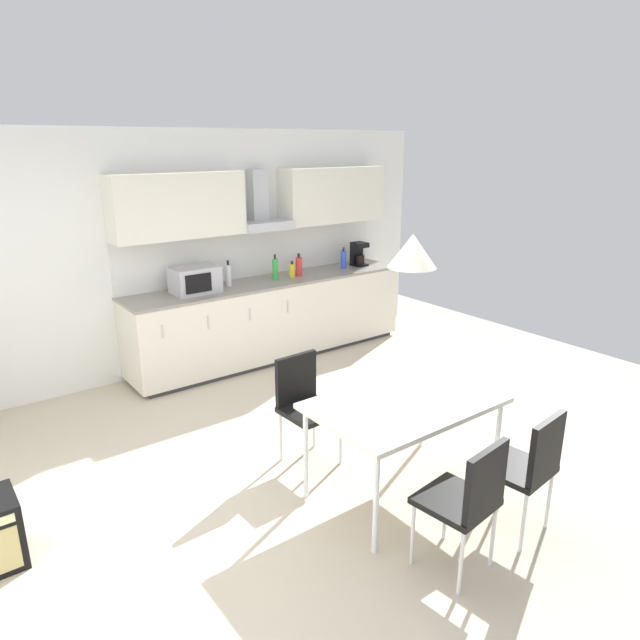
{
  "coord_description": "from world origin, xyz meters",
  "views": [
    {
      "loc": [
        -2.48,
        -3.1,
        2.47
      ],
      "look_at": [
        0.34,
        0.65,
        1.0
      ],
      "focal_mm": 32.0,
      "sensor_mm": 36.0,
      "label": 1
    }
  ],
  "objects_px": {
    "pendant_lamp": "(412,251)",
    "chair_near_right": "(529,462)",
    "bottle_yellow": "(292,270)",
    "chair_far_left": "(304,398)",
    "bottle_white": "(228,275)",
    "bottle_red": "(299,266)",
    "bottle_green": "(275,269)",
    "chair_near_left": "(469,495)",
    "microwave": "(195,280)",
    "bottle_blue": "(343,259)",
    "coffee_maker": "(358,254)",
    "dining_table": "(405,407)"
  },
  "relations": [
    {
      "from": "bottle_green",
      "to": "pendant_lamp",
      "type": "distance_m",
      "value": 3.13
    },
    {
      "from": "bottle_yellow",
      "to": "chair_far_left",
      "type": "height_order",
      "value": "bottle_yellow"
    },
    {
      "from": "bottle_blue",
      "to": "bottle_red",
      "type": "relative_size",
      "value": 0.99
    },
    {
      "from": "coffee_maker",
      "to": "bottle_green",
      "type": "bearing_deg",
      "value": -178.87
    },
    {
      "from": "bottle_red",
      "to": "chair_far_left",
      "type": "distance_m",
      "value": 2.61
    },
    {
      "from": "bottle_blue",
      "to": "bottle_red",
      "type": "distance_m",
      "value": 0.69
    },
    {
      "from": "bottle_yellow",
      "to": "bottle_green",
      "type": "xyz_separation_m",
      "value": [
        -0.23,
        0.0,
        0.05
      ]
    },
    {
      "from": "dining_table",
      "to": "chair_near_right",
      "type": "distance_m",
      "value": 0.88
    },
    {
      "from": "bottle_yellow",
      "to": "bottle_green",
      "type": "distance_m",
      "value": 0.24
    },
    {
      "from": "coffee_maker",
      "to": "dining_table",
      "type": "xyz_separation_m",
      "value": [
        -2.09,
        -2.96,
        -0.4
      ]
    },
    {
      "from": "chair_near_left",
      "to": "bottle_yellow",
      "type": "bearing_deg",
      "value": 70.49
    },
    {
      "from": "bottle_blue",
      "to": "pendant_lamp",
      "type": "distance_m",
      "value": 3.54
    },
    {
      "from": "bottle_blue",
      "to": "chair_near_right",
      "type": "relative_size",
      "value": 0.31
    },
    {
      "from": "chair_near_left",
      "to": "bottle_white",
      "type": "bearing_deg",
      "value": 82.34
    },
    {
      "from": "bottle_green",
      "to": "bottle_yellow",
      "type": "bearing_deg",
      "value": -1.03
    },
    {
      "from": "bottle_green",
      "to": "bottle_blue",
      "type": "bearing_deg",
      "value": -0.11
    },
    {
      "from": "dining_table",
      "to": "bottle_red",
      "type": "bearing_deg",
      "value": 68.79
    },
    {
      "from": "bottle_white",
      "to": "chair_near_left",
      "type": "xyz_separation_m",
      "value": [
        -0.51,
        -3.79,
        -0.53
      ]
    },
    {
      "from": "chair_near_right",
      "to": "chair_far_left",
      "type": "bearing_deg",
      "value": 110.39
    },
    {
      "from": "bottle_green",
      "to": "pendant_lamp",
      "type": "bearing_deg",
      "value": -105.37
    },
    {
      "from": "microwave",
      "to": "bottle_white",
      "type": "relative_size",
      "value": 1.66
    },
    {
      "from": "bottle_red",
      "to": "bottle_blue",
      "type": "bearing_deg",
      "value": 0.38
    },
    {
      "from": "bottle_red",
      "to": "pendant_lamp",
      "type": "relative_size",
      "value": 0.84
    },
    {
      "from": "coffee_maker",
      "to": "chair_near_right",
      "type": "height_order",
      "value": "coffee_maker"
    },
    {
      "from": "dining_table",
      "to": "pendant_lamp",
      "type": "relative_size",
      "value": 4.1
    },
    {
      "from": "bottle_green",
      "to": "bottle_red",
      "type": "relative_size",
      "value": 1.1
    },
    {
      "from": "microwave",
      "to": "bottle_red",
      "type": "distance_m",
      "value": 1.34
    },
    {
      "from": "bottle_white",
      "to": "pendant_lamp",
      "type": "xyz_separation_m",
      "value": [
        -0.22,
        -2.98,
        0.74
      ]
    },
    {
      "from": "bottle_white",
      "to": "pendant_lamp",
      "type": "relative_size",
      "value": 0.9
    },
    {
      "from": "bottle_blue",
      "to": "dining_table",
      "type": "xyz_separation_m",
      "value": [
        -1.83,
        -2.93,
        -0.36
      ]
    },
    {
      "from": "bottle_red",
      "to": "chair_far_left",
      "type": "bearing_deg",
      "value": -124.12
    },
    {
      "from": "bottle_yellow",
      "to": "pendant_lamp",
      "type": "relative_size",
      "value": 0.59
    },
    {
      "from": "bottle_green",
      "to": "bottle_white",
      "type": "xyz_separation_m",
      "value": [
        -0.58,
        0.05,
        -0.0
      ]
    },
    {
      "from": "bottle_yellow",
      "to": "chair_far_left",
      "type": "bearing_deg",
      "value": -122.26
    },
    {
      "from": "bottle_yellow",
      "to": "bottle_red",
      "type": "distance_m",
      "value": 0.1
    },
    {
      "from": "coffee_maker",
      "to": "bottle_red",
      "type": "xyz_separation_m",
      "value": [
        -0.96,
        -0.03,
        -0.03
      ]
    },
    {
      "from": "chair_near_left",
      "to": "pendant_lamp",
      "type": "xyz_separation_m",
      "value": [
        0.29,
        0.81,
        1.27
      ]
    },
    {
      "from": "pendant_lamp",
      "to": "chair_near_right",
      "type": "bearing_deg",
      "value": -69.43
    },
    {
      "from": "bottle_yellow",
      "to": "bottle_red",
      "type": "xyz_separation_m",
      "value": [
        0.1,
        -0.0,
        0.03
      ]
    },
    {
      "from": "coffee_maker",
      "to": "chair_far_left",
      "type": "height_order",
      "value": "coffee_maker"
    },
    {
      "from": "chair_near_right",
      "to": "chair_far_left",
      "type": "relative_size",
      "value": 1.0
    },
    {
      "from": "microwave",
      "to": "bottle_green",
      "type": "bearing_deg",
      "value": 0.06
    },
    {
      "from": "bottle_white",
      "to": "pendant_lamp",
      "type": "height_order",
      "value": "pendant_lamp"
    },
    {
      "from": "bottle_blue",
      "to": "chair_near_left",
      "type": "distance_m",
      "value": 4.33
    },
    {
      "from": "microwave",
      "to": "bottle_yellow",
      "type": "xyz_separation_m",
      "value": [
        1.24,
        -0.0,
        -0.06
      ]
    },
    {
      "from": "chair_near_right",
      "to": "pendant_lamp",
      "type": "xyz_separation_m",
      "value": [
        -0.3,
        0.81,
        1.27
      ]
    },
    {
      "from": "bottle_yellow",
      "to": "bottle_white",
      "type": "height_order",
      "value": "bottle_white"
    },
    {
      "from": "bottle_red",
      "to": "chair_near_right",
      "type": "height_order",
      "value": "bottle_red"
    },
    {
      "from": "chair_near_right",
      "to": "coffee_maker",
      "type": "bearing_deg",
      "value": 64.62
    },
    {
      "from": "coffee_maker",
      "to": "dining_table",
      "type": "relative_size",
      "value": 0.23
    }
  ]
}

